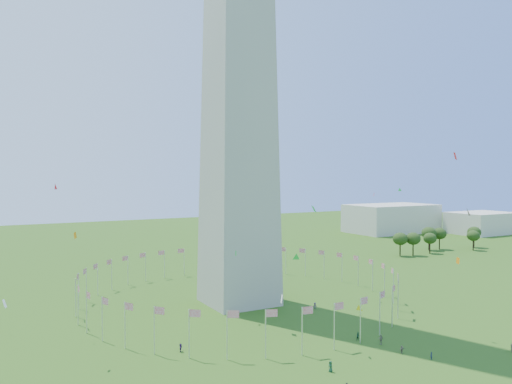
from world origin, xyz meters
TOP-DOWN VIEW (x-y plane):
  - ground at (0.00, 0.00)m, footprint 600.00×600.00m
  - flag_ring at (-0.00, 50.00)m, footprint 80.24×80.24m
  - gov_building_east_a at (150.00, 150.00)m, footprint 50.00×30.00m
  - gov_building_east_b at (190.00, 120.00)m, footprint 35.00×25.00m
  - crowd at (9.06, -1.75)m, footprint 91.62×66.08m
  - kites_aloft at (8.16, 24.14)m, footprint 108.38×70.89m
  - tree_line_east at (114.05, 85.55)m, footprint 53.20×15.46m

SIDE VIEW (x-z plane):
  - ground at x=0.00m, z-range 0.00..0.00m
  - crowd at x=9.06m, z-range -0.12..1.86m
  - flag_ring at x=0.00m, z-range 0.00..9.00m
  - tree_line_east at x=114.05m, z-range -0.37..9.74m
  - gov_building_east_b at x=190.00m, z-range 0.00..12.00m
  - gov_building_east_a at x=150.00m, z-range 0.00..16.00m
  - kites_aloft at x=8.16m, z-range 0.76..34.88m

